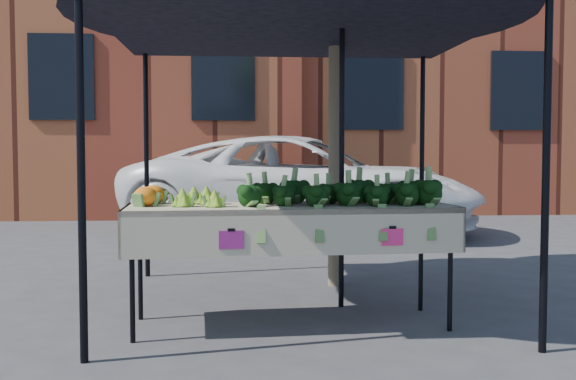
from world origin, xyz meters
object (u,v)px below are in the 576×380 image
Objects in this scene: canopy at (299,143)px; vehicle at (303,56)px; table at (290,265)px; street_tree at (336,66)px.

canopy is 5.25m from vehicle.
vehicle reaches higher than table.
canopy is 1.19m from street_tree.
vehicle is 4.25m from street_tree.
table is at bearing -100.70° from canopy.
vehicle reaches higher than street_tree.
vehicle is (0.64, 5.67, 2.35)m from table.
canopy is at bearing 79.30° from table.
table is 2.29m from street_tree.
canopy is 0.75× the size of street_tree.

